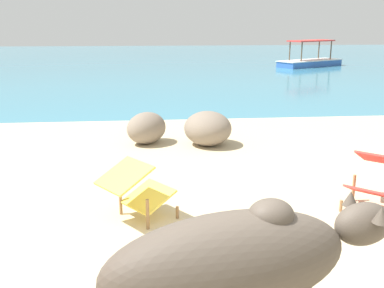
% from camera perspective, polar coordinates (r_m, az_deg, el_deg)
% --- Properties ---
extents(water_surface, '(60.00, 36.00, 0.03)m').
position_cam_1_polar(water_surface, '(25.14, -4.03, 10.16)').
color(water_surface, teal).
rests_on(water_surface, ground).
extents(cow, '(2.02, 0.95, 1.13)m').
position_cam_1_polar(cow, '(2.84, 5.64, -14.73)').
color(cow, '#4C4238').
rests_on(cow, sand_beach).
extents(deck_chair_near, '(0.93, 0.88, 0.68)m').
position_cam_1_polar(deck_chair_near, '(5.04, -6.99, -5.52)').
color(deck_chair_near, olive).
rests_on(deck_chair_near, sand_beach).
extents(deck_chair_far, '(0.91, 0.92, 0.68)m').
position_cam_1_polar(deck_chair_far, '(5.77, 22.21, -3.87)').
color(deck_chair_far, olive).
rests_on(deck_chair_far, sand_beach).
extents(shore_rock_large, '(1.14, 1.16, 0.62)m').
position_cam_1_polar(shore_rock_large, '(8.09, 2.00, 1.99)').
color(shore_rock_large, gray).
rests_on(shore_rock_large, sand_beach).
extents(shore_rock_medium, '(0.99, 1.00, 0.58)m').
position_cam_1_polar(shore_rock_medium, '(8.24, -5.77, 2.02)').
color(shore_rock_medium, gray).
rests_on(shore_rock_medium, sand_beach).
extents(boat_blue, '(3.77, 2.81, 1.29)m').
position_cam_1_polar(boat_blue, '(23.81, 14.67, 10.13)').
color(boat_blue, '#3866B7').
rests_on(boat_blue, water_surface).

